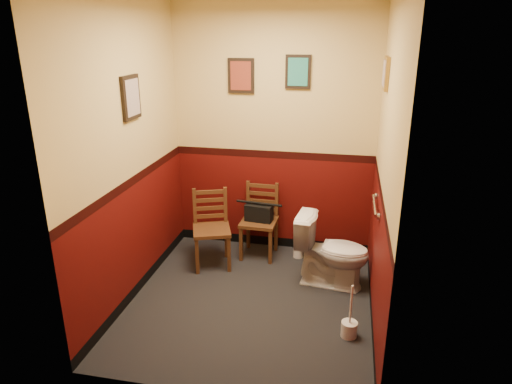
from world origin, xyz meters
TOP-DOWN VIEW (x-y plane):
  - floor at (0.00, 0.00)m, footprint 2.20×2.40m
  - wall_back at (0.00, 1.20)m, footprint 2.20×0.00m
  - wall_front at (0.00, -1.20)m, footprint 2.20×0.00m
  - wall_left at (-1.10, 0.00)m, footprint 0.00×2.40m
  - wall_right at (1.10, 0.00)m, footprint 0.00×2.40m
  - grab_bar at (1.07, 0.25)m, footprint 0.05×0.56m
  - framed_print_back_a at (-0.35, 1.18)m, footprint 0.28×0.04m
  - framed_print_back_b at (0.25, 1.18)m, footprint 0.26×0.04m
  - framed_print_left at (-1.08, 0.10)m, footprint 0.04×0.30m
  - framed_print_right at (1.08, 0.60)m, footprint 0.04×0.34m
  - toilet at (0.72, 0.47)m, footprint 0.77×0.49m
  - toilet_brush at (0.91, -0.35)m, footprint 0.13×0.13m
  - chair_left at (-0.56, 0.63)m, footprint 0.49×0.49m
  - chair_right at (-0.10, 0.96)m, footprint 0.39×0.39m
  - handbag at (-0.10, 0.92)m, footprint 0.31×0.18m
  - tp_stack at (0.40, 0.96)m, footprint 0.24×0.15m

SIDE VIEW (x-z plane):
  - floor at x=0.00m, z-range 0.00..0.00m
  - toilet_brush at x=0.91m, z-range -0.16..0.32m
  - tp_stack at x=0.40m, z-range -0.03..0.38m
  - toilet at x=0.72m, z-range 0.00..0.71m
  - chair_right at x=-0.10m, z-range 0.00..0.82m
  - chair_left at x=-0.56m, z-range 0.00..0.83m
  - handbag at x=-0.10m, z-range 0.41..0.63m
  - grab_bar at x=1.07m, z-range 0.92..0.98m
  - wall_back at x=0.00m, z-range 0.00..2.70m
  - wall_front at x=0.00m, z-range 0.00..2.70m
  - wall_left at x=-1.10m, z-range 0.00..2.70m
  - wall_right at x=1.10m, z-range 0.00..2.70m
  - framed_print_left at x=-1.08m, z-range 1.66..2.04m
  - framed_print_back_a at x=-0.35m, z-range 1.77..2.13m
  - framed_print_back_b at x=0.25m, z-range 1.83..2.17m
  - framed_print_right at x=1.08m, z-range 1.91..2.19m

